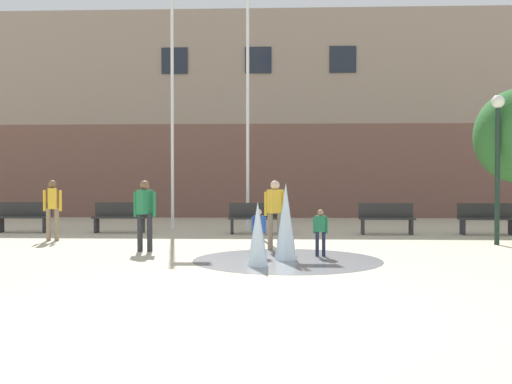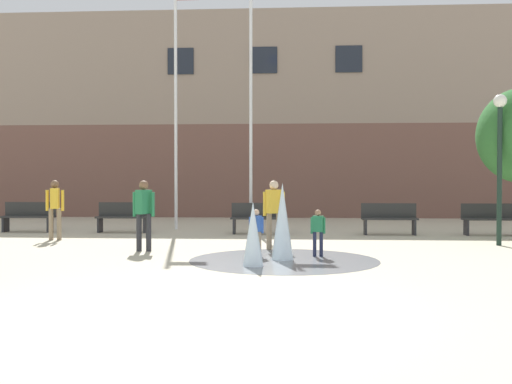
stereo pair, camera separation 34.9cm
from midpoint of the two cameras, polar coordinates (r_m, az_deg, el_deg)
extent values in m
plane|color=#BCB299|center=(7.46, -4.98, -11.35)|extent=(100.00, 100.00, 0.00)
cube|color=brown|center=(27.98, 1.44, 1.95)|extent=(36.00, 6.00, 3.92)
cube|color=gray|center=(28.37, 1.44, 10.79)|extent=(36.00, 6.00, 4.80)
cube|color=#1E232D|center=(25.83, -6.79, 12.27)|extent=(1.10, 0.06, 1.10)
cube|color=#1E232D|center=(25.45, 1.17, 12.45)|extent=(1.10, 0.06, 1.10)
cube|color=#1E232D|center=(25.54, 9.23, 12.39)|extent=(1.10, 0.06, 1.10)
cylinder|color=gray|center=(12.03, 3.52, -6.49)|extent=(3.79, 3.79, 0.01)
cone|color=silver|center=(12.02, 3.36, -2.80)|extent=(0.45, 0.45, 1.55)
cone|color=silver|center=(11.14, 0.61, -4.01)|extent=(0.39, 0.39, 1.21)
cube|color=#28282D|center=(19.82, -22.29, -2.90)|extent=(0.06, 0.40, 0.44)
cube|color=#28282D|center=(19.25, -18.53, -2.99)|extent=(0.06, 0.40, 0.44)
cube|color=#2D2D2D|center=(19.51, -20.44, -2.23)|extent=(1.60, 0.44, 0.05)
cube|color=#2D2D2D|center=(19.68, -20.21, -1.51)|extent=(1.60, 0.04, 0.42)
cube|color=#28282D|center=(18.74, -14.12, -3.08)|extent=(0.06, 0.40, 0.44)
cube|color=#28282D|center=(18.36, -9.94, -3.15)|extent=(0.06, 0.40, 0.44)
cube|color=#2D2D2D|center=(18.52, -12.05, -2.36)|extent=(1.60, 0.44, 0.05)
cube|color=#2D2D2D|center=(18.70, -11.89, -1.61)|extent=(1.60, 0.04, 0.42)
cube|color=#28282D|center=(17.69, -1.52, -3.30)|extent=(0.06, 0.40, 0.44)
cube|color=#28282D|center=(17.62, 3.03, -3.32)|extent=(0.06, 0.40, 0.44)
cube|color=#2D2D2D|center=(17.63, 0.75, -2.52)|extent=(1.60, 0.44, 0.05)
cube|color=#2D2D2D|center=(17.81, 0.79, -1.72)|extent=(1.60, 0.04, 0.42)
cube|color=#28282D|center=(17.76, 10.92, -3.30)|extent=(0.06, 0.40, 0.44)
cube|color=#28282D|center=(17.99, 15.36, -3.27)|extent=(0.06, 0.40, 0.44)
cube|color=#2D2D2D|center=(17.84, 13.16, -2.50)|extent=(1.60, 0.44, 0.05)
cube|color=#2D2D2D|center=(18.02, 13.05, -1.72)|extent=(1.60, 0.04, 0.42)
cube|color=#28282D|center=(18.36, 19.90, -3.21)|extent=(0.06, 0.40, 0.44)
cube|color=#2D2D2D|center=(18.55, 21.99, -2.42)|extent=(1.60, 0.44, 0.05)
cube|color=#2D2D2D|center=(18.73, 21.80, -1.66)|extent=(1.60, 0.04, 0.42)
cylinder|color=#89755B|center=(12.63, 0.51, -4.95)|extent=(0.07, 0.07, 0.52)
cylinder|color=#89755B|center=(12.62, 1.13, -4.95)|extent=(0.07, 0.07, 0.52)
cube|color=#284C9E|center=(12.59, 0.82, -3.01)|extent=(0.24, 0.24, 0.33)
sphere|color=tan|center=(12.57, 0.82, -1.96)|extent=(0.13, 0.13, 0.13)
cylinder|color=#284C9E|center=(12.60, 0.23, -3.17)|extent=(0.05, 0.05, 0.34)
cylinder|color=#284C9E|center=(12.58, 1.41, -3.17)|extent=(0.05, 0.05, 0.34)
cylinder|color=#89755B|center=(16.72, -18.38, -2.94)|extent=(0.12, 0.12, 0.84)
cylinder|color=#89755B|center=(16.64, -17.67, -2.96)|extent=(0.12, 0.12, 0.84)
cube|color=gold|center=(16.64, -18.04, -0.58)|extent=(0.28, 0.38, 0.54)
sphere|color=brown|center=(16.64, -18.05, 0.71)|extent=(0.21, 0.21, 0.21)
cylinder|color=gold|center=(16.72, -18.71, -0.76)|extent=(0.08, 0.08, 0.55)
cylinder|color=gold|center=(16.57, -17.37, -0.77)|extent=(0.08, 0.08, 0.55)
cylinder|color=#1E233D|center=(12.61, 6.40, -4.97)|extent=(0.07, 0.07, 0.52)
cylinder|color=#1E233D|center=(12.61, 7.02, -4.97)|extent=(0.07, 0.07, 0.52)
cube|color=#237547|center=(12.57, 6.72, -3.03)|extent=(0.24, 0.19, 0.33)
sphere|color=#997051|center=(12.55, 6.72, -1.97)|extent=(0.13, 0.13, 0.13)
cylinder|color=#237547|center=(12.57, 6.12, -3.19)|extent=(0.05, 0.05, 0.34)
cylinder|color=#237547|center=(12.58, 7.31, -3.18)|extent=(0.05, 0.05, 0.34)
cylinder|color=#89755B|center=(13.73, 1.99, -3.78)|extent=(0.12, 0.12, 0.84)
cylinder|color=#89755B|center=(13.73, 2.91, -3.78)|extent=(0.12, 0.12, 0.84)
cube|color=gold|center=(13.69, 2.45, -0.90)|extent=(0.39, 0.37, 0.54)
sphere|color=beige|center=(13.68, 2.45, 0.67)|extent=(0.21, 0.21, 0.21)
cylinder|color=gold|center=(13.70, 1.57, -1.13)|extent=(0.08, 0.08, 0.55)
cylinder|color=gold|center=(13.69, 3.33, -1.13)|extent=(0.08, 0.08, 0.55)
cylinder|color=#28282D|center=(13.68, -10.37, -3.82)|extent=(0.12, 0.12, 0.84)
cylinder|color=#28282D|center=(13.63, -9.47, -3.83)|extent=(0.12, 0.12, 0.84)
cube|color=#237547|center=(13.61, -9.93, -0.93)|extent=(0.34, 0.39, 0.54)
sphere|color=brown|center=(13.60, -9.93, 0.65)|extent=(0.21, 0.21, 0.21)
cylinder|color=#237547|center=(13.67, -10.78, -1.16)|extent=(0.08, 0.08, 0.55)
cylinder|color=#237547|center=(13.57, -9.06, -1.17)|extent=(0.08, 0.08, 0.55)
cylinder|color=silver|center=(19.55, -7.14, 8.51)|extent=(0.10, 0.10, 8.19)
cylinder|color=silver|center=(19.26, 0.03, 8.88)|extent=(0.10, 0.10, 8.36)
cylinder|color=#192D23|center=(15.80, 22.77, 1.36)|extent=(0.12, 0.12, 3.36)
sphere|color=white|center=(15.91, 22.82, 8.00)|extent=(0.32, 0.32, 0.32)
camera|label=1|loc=(0.17, -89.33, 0.01)|focal=42.00mm
camera|label=2|loc=(0.17, 90.67, -0.01)|focal=42.00mm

